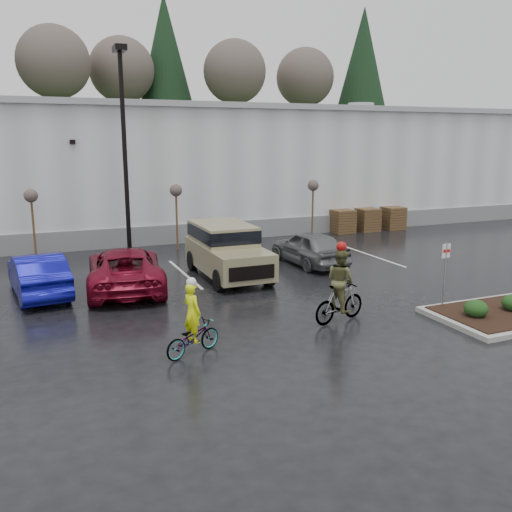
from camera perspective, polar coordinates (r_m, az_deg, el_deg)
name	(u,v)px	position (r m, az deg, el deg)	size (l,w,h in m)	color
ground	(341,329)	(15.91, 8.98, -7.57)	(120.00, 120.00, 0.00)	black
warehouse	(164,166)	(35.64, -9.68, 9.36)	(60.50, 15.50, 7.20)	silver
wooded_ridge	(113,162)	(58.31, -14.79, 9.56)	(80.00, 25.00, 6.00)	#1B3817
lamppost	(124,131)	(25.03, -13.76, 12.69)	(0.50, 1.00, 9.22)	black
sapling_west	(31,200)	(25.86, -22.59, 5.50)	(0.60, 0.60, 3.20)	#4A2D1D
sapling_mid	(176,194)	(26.64, -8.42, 6.48)	(0.60, 0.60, 3.20)	#4A2D1D
sapling_east	(313,189)	(29.36, 6.03, 7.07)	(0.60, 0.60, 3.20)	#4A2D1D
pallet_stack_a	(342,221)	(31.70, 9.07, 3.63)	(1.20, 1.20, 1.35)	#4A2D1D
pallet_stack_b	(367,220)	(32.61, 11.63, 3.77)	(1.20, 1.20, 1.35)	#4A2D1D
pallet_stack_c	(393,218)	(33.65, 14.18, 3.90)	(1.20, 1.20, 1.35)	#4A2D1D
shrub_a	(476,309)	(17.42, 22.15, -5.15)	(0.70, 0.70, 0.52)	#133813
fire_lane_sign	(445,268)	(17.88, 19.27, -1.20)	(0.30, 0.05, 2.20)	gray
car_blue	(38,274)	(20.23, -21.96, -1.80)	(1.59, 4.55, 1.50)	#0C0D88
car_red	(125,269)	(20.06, -13.62, -1.30)	(2.55, 5.53, 1.54)	maroon
suv_tan	(228,251)	(21.19, -2.99, 0.48)	(2.20, 5.10, 2.06)	gray
car_grey	(309,248)	(23.46, 5.63, 0.89)	(1.77, 4.40, 1.50)	slate
cyclist_hivis	(193,331)	(13.81, -6.69, -7.80)	(1.75, 1.21, 2.02)	#3F3F44
cyclist_olive	(340,293)	(16.24, 8.82, -3.88)	(1.95, 1.01, 2.43)	#3F3F44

